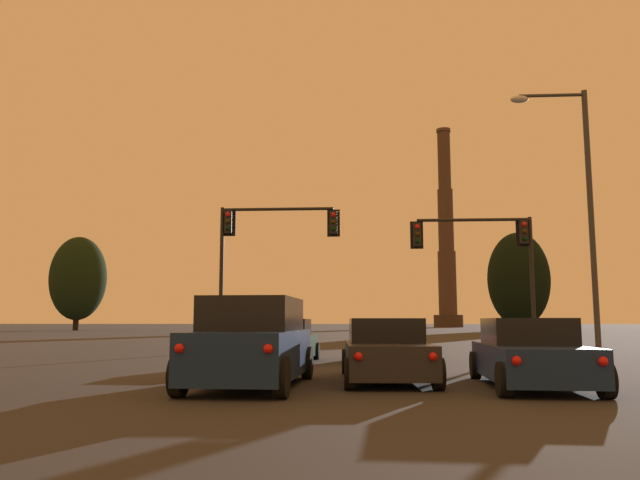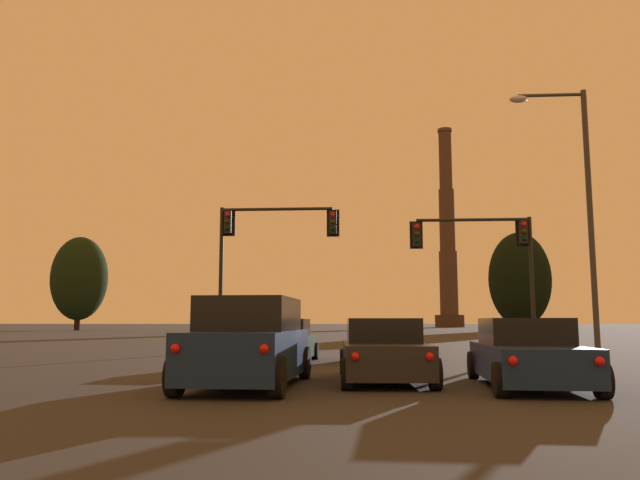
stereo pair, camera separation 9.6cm
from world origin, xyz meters
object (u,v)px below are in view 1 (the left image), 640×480
at_px(traffic_light_overhead_left, 260,241).
at_px(sedan_center_lane_second, 386,351).
at_px(traffic_light_overhead_right, 491,249).
at_px(street_lamp, 579,196).
at_px(suv_left_lane_second, 252,343).
at_px(hatchback_center_lane_front, 388,342).
at_px(hatchback_left_lane_front, 286,342).
at_px(smokestack, 446,248).
at_px(sedan_right_lane_second, 529,354).

bearing_deg(traffic_light_overhead_left, sedan_center_lane_second, -68.84).
bearing_deg(traffic_light_overhead_right, street_lamp, -69.82).
bearing_deg(suv_left_lane_second, traffic_light_overhead_right, 63.07).
bearing_deg(hatchback_center_lane_front, sedan_center_lane_second, -93.79).
bearing_deg(suv_left_lane_second, hatchback_left_lane_front, 93.43).
height_order(street_lamp, smokestack, smokestack).
xyz_separation_m(hatchback_center_lane_front, suv_left_lane_second, (-3.21, -8.16, 0.23)).
distance_m(sedan_center_lane_second, street_lamp, 11.74).
relative_size(suv_left_lane_second, street_lamp, 0.51).
bearing_deg(traffic_light_overhead_left, smokestack, 77.87).
height_order(sedan_center_lane_second, sedan_right_lane_second, same).
distance_m(hatchback_center_lane_front, traffic_light_overhead_left, 9.46).
xyz_separation_m(hatchback_left_lane_front, suv_left_lane_second, (0.20, -7.73, 0.23)).
xyz_separation_m(sedan_center_lane_second, traffic_light_overhead_right, (5.23, 13.19, 3.89)).
relative_size(traffic_light_overhead_left, smokestack, 0.15).
bearing_deg(suv_left_lane_second, sedan_center_lane_second, 29.36).
distance_m(hatchback_center_lane_front, smokestack, 120.52).
bearing_deg(hatchback_center_lane_front, hatchback_left_lane_front, -173.56).
relative_size(sedan_right_lane_second, smokestack, 0.11).
relative_size(suv_left_lane_second, sedan_right_lane_second, 1.04).
xyz_separation_m(sedan_center_lane_second, smokestack, (18.89, 124.56, 16.95)).
bearing_deg(street_lamp, sedan_center_lane_second, -133.45).
distance_m(hatchback_center_lane_front, hatchback_left_lane_front, 3.44).
xyz_separation_m(street_lamp, smokestack, (11.62, 116.89, 11.81)).
bearing_deg(hatchback_center_lane_front, street_lamp, 7.36).
relative_size(suv_left_lane_second, smokestack, 0.11).
height_order(hatchback_center_lane_front, traffic_light_overhead_left, traffic_light_overhead_left).
relative_size(hatchback_left_lane_front, street_lamp, 0.43).
distance_m(hatchback_center_lane_front, sedan_right_lane_second, 8.26).
height_order(hatchback_center_lane_front, traffic_light_overhead_right, traffic_light_overhead_right).
bearing_deg(smokestack, traffic_light_overhead_left, -102.13).
bearing_deg(traffic_light_overhead_right, hatchback_center_lane_front, -126.87).
bearing_deg(traffic_light_overhead_left, street_lamp, -23.81).
xyz_separation_m(sedan_right_lane_second, smokestack, (15.93, 125.71, 16.95)).
bearing_deg(sedan_center_lane_second, traffic_light_overhead_right, 66.08).
bearing_deg(traffic_light_overhead_left, hatchback_left_lane_front, -73.60).
relative_size(traffic_light_overhead_left, traffic_light_overhead_right, 1.10).
xyz_separation_m(traffic_light_overhead_left, street_lamp, (12.34, -5.45, 0.82)).
height_order(sedan_right_lane_second, street_lamp, street_lamp).
distance_m(sedan_right_lane_second, smokestack, 127.85).
bearing_deg(traffic_light_overhead_right, sedan_right_lane_second, -99.03).
distance_m(traffic_light_overhead_right, smokestack, 112.96).
distance_m(suv_left_lane_second, sedan_right_lane_second, 5.82).
bearing_deg(hatchback_center_lane_front, sedan_right_lane_second, -72.39).
distance_m(hatchback_center_lane_front, traffic_light_overhead_right, 9.02).
relative_size(hatchback_center_lane_front, suv_left_lane_second, 0.83).
xyz_separation_m(suv_left_lane_second, traffic_light_overhead_left, (-2.22, 14.60, 4.09)).
xyz_separation_m(traffic_light_overhead_right, smokestack, (13.65, 111.37, 13.06)).
distance_m(hatchback_center_lane_front, suv_left_lane_second, 8.78).
xyz_separation_m(sedan_center_lane_second, suv_left_lane_second, (-2.86, -1.48, 0.23)).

